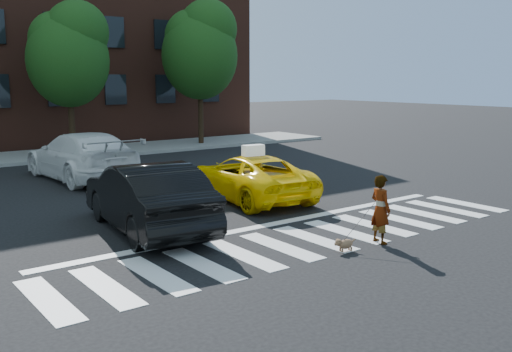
# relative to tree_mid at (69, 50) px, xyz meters

# --- Properties ---
(ground) EXTENTS (120.00, 120.00, 0.00)m
(ground) POSITION_rel_tree_mid_xyz_m (-0.53, -17.00, -4.85)
(ground) COLOR black
(ground) RESTS_ON ground
(crosswalk) EXTENTS (13.00, 2.40, 0.01)m
(crosswalk) POSITION_rel_tree_mid_xyz_m (-0.53, -17.00, -4.85)
(crosswalk) COLOR silver
(crosswalk) RESTS_ON ground
(stop_line) EXTENTS (12.00, 0.30, 0.01)m
(stop_line) POSITION_rel_tree_mid_xyz_m (-0.53, -15.40, -4.85)
(stop_line) COLOR silver
(stop_line) RESTS_ON ground
(sidewalk_far) EXTENTS (30.00, 4.00, 0.15)m
(sidewalk_far) POSITION_rel_tree_mid_xyz_m (-0.53, 0.50, -4.78)
(sidewalk_far) COLOR slate
(sidewalk_far) RESTS_ON ground
(building) EXTENTS (26.00, 10.00, 12.00)m
(building) POSITION_rel_tree_mid_xyz_m (-0.53, 8.00, 1.15)
(building) COLOR #4F271C
(building) RESTS_ON ground
(tree_mid) EXTENTS (3.69, 3.69, 7.10)m
(tree_mid) POSITION_rel_tree_mid_xyz_m (0.00, 0.00, 0.00)
(tree_mid) COLOR black
(tree_mid) RESTS_ON ground
(tree_right) EXTENTS (4.00, 4.00, 7.70)m
(tree_right) POSITION_rel_tree_mid_xyz_m (7.00, -0.00, 0.41)
(tree_right) COLOR black
(tree_right) RESTS_ON ground
(taxi) EXTENTS (2.75, 5.07, 1.35)m
(taxi) POSITION_rel_tree_mid_xyz_m (0.87, -12.62, -4.18)
(taxi) COLOR yellow
(taxi) RESTS_ON ground
(black_sedan) EXTENTS (2.37, 5.21, 1.66)m
(black_sedan) POSITION_rel_tree_mid_xyz_m (-3.21, -14.02, -4.02)
(black_sedan) COLOR black
(black_sedan) RESTS_ON ground
(white_suv) EXTENTS (2.63, 6.01, 1.72)m
(white_suv) POSITION_rel_tree_mid_xyz_m (-1.93, -6.27, -3.99)
(white_suv) COLOR white
(white_suv) RESTS_ON ground
(woman) EXTENTS (0.43, 0.60, 1.53)m
(woman) POSITION_rel_tree_mid_xyz_m (0.42, -18.10, -4.09)
(woman) COLOR #999999
(woman) RESTS_ON ground
(dog) EXTENTS (0.51, 0.28, 0.29)m
(dog) POSITION_rel_tree_mid_xyz_m (-0.68, -18.09, -4.68)
(dog) COLOR olive
(dog) RESTS_ON ground
(taxi_sign) EXTENTS (0.68, 0.35, 0.32)m
(taxi_sign) POSITION_rel_tree_mid_xyz_m (0.87, -12.82, -3.34)
(taxi_sign) COLOR white
(taxi_sign) RESTS_ON taxi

